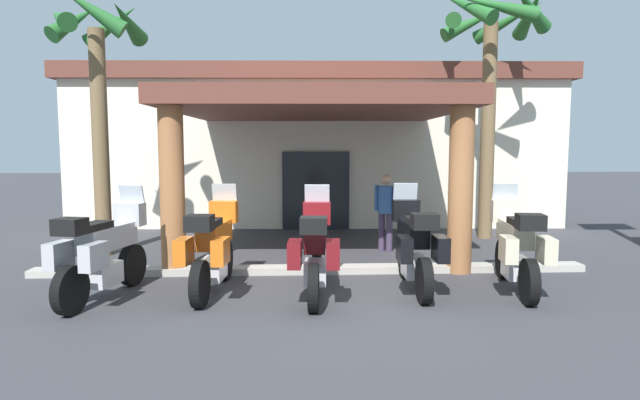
# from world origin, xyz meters

# --- Properties ---
(ground_plane) EXTENTS (80.00, 80.00, 0.00)m
(ground_plane) POSITION_xyz_m (0.00, 0.00, 0.00)
(ground_plane) COLOR #38383D
(motel_building) EXTENTS (14.30, 11.77, 4.47)m
(motel_building) POSITION_xyz_m (0.10, 8.94, 2.28)
(motel_building) COLOR silver
(motel_building) RESTS_ON ground_plane
(motorcycle_silver) EXTENTS (0.94, 2.19, 1.61)m
(motorcycle_silver) POSITION_xyz_m (-3.36, -0.30, 0.70)
(motorcycle_silver) COLOR black
(motorcycle_silver) RESTS_ON ground_plane
(motorcycle_orange) EXTENTS (0.74, 2.21, 1.61)m
(motorcycle_orange) POSITION_xyz_m (-1.82, -0.04, 0.70)
(motorcycle_orange) COLOR black
(motorcycle_orange) RESTS_ON ground_plane
(motorcycle_maroon) EXTENTS (0.73, 2.21, 1.61)m
(motorcycle_maroon) POSITION_xyz_m (-0.28, -0.31, 0.70)
(motorcycle_maroon) COLOR black
(motorcycle_maroon) RESTS_ON ground_plane
(motorcycle_black) EXTENTS (0.71, 2.21, 1.61)m
(motorcycle_black) POSITION_xyz_m (1.27, -0.01, 0.70)
(motorcycle_black) COLOR black
(motorcycle_black) RESTS_ON ground_plane
(motorcycle_cream) EXTENTS (0.84, 2.20, 1.61)m
(motorcycle_cream) POSITION_xyz_m (2.81, -0.16, 0.70)
(motorcycle_cream) COLOR black
(motorcycle_cream) RESTS_ON ground_plane
(pedestrian) EXTENTS (0.45, 0.35, 1.64)m
(pedestrian) POSITION_xyz_m (1.36, 3.10, 0.95)
(pedestrian) COLOR #3F334C
(pedestrian) RESTS_ON ground_plane
(palm_tree_near_portico) EXTENTS (2.76, 2.79, 6.00)m
(palm_tree_near_portico) POSITION_xyz_m (4.09, 4.56, 4.62)
(palm_tree_near_portico) COLOR brown
(palm_tree_near_portico) RESTS_ON ground_plane
(palm_tree_roadside) EXTENTS (1.94, 1.99, 5.30)m
(palm_tree_roadside) POSITION_xyz_m (-4.52, 2.97, 3.85)
(palm_tree_roadside) COLOR brown
(palm_tree_roadside) RESTS_ON ground_plane
(curb_strip) EXTENTS (9.71, 0.36, 0.12)m
(curb_strip) POSITION_xyz_m (-0.27, 1.18, 0.06)
(curb_strip) COLOR #ADA89E
(curb_strip) RESTS_ON ground_plane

